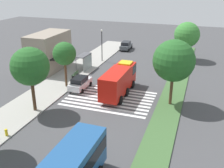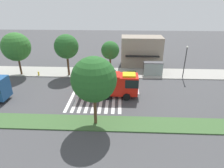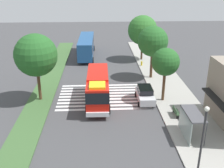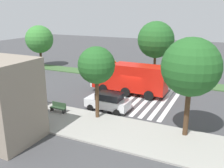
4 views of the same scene
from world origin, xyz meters
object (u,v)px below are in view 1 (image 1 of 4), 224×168
object	(u,v)px
parked_car_west	(80,83)
parked_car_mid	(126,45)
fire_truck	(119,79)
sidewalk_tree_west	(30,67)
median_tree_far_west	(174,61)
sidewalk_tree_center	(64,54)
bench_near_shelter	(76,74)
street_lamp	(102,43)
median_tree_west	(187,35)
fire_hydrant	(6,132)
bus_stop_shelter	(86,59)

from	to	relation	value
parked_car_west	parked_car_mid	size ratio (longest dim) A/B	0.97
fire_truck	parked_car_west	bearing A→B (deg)	94.14
sidewalk_tree_west	median_tree_far_west	distance (m)	16.49
sidewalk_tree_center	median_tree_far_west	size ratio (longest dim) A/B	0.80
bench_near_shelter	street_lamp	xyz separation A→B (m)	(9.34, -0.92, 3.03)
fire_truck	parked_car_west	world-z (taller)	fire_truck
parked_car_west	bench_near_shelter	world-z (taller)	parked_car_west
parked_car_mid	street_lamp	world-z (taller)	street_lamp
fire_truck	parked_car_mid	distance (m)	23.61
sidewalk_tree_west	bench_near_shelter	bearing A→B (deg)	2.51
bench_near_shelter	median_tree_west	size ratio (longest dim) A/B	0.23
parked_car_mid	street_lamp	distance (m)	10.40
sidewalk_tree_west	sidewalk_tree_center	distance (m)	7.88
sidewalk_tree_center	median_tree_west	size ratio (longest dim) A/B	0.92
parked_car_west	median_tree_far_west	xyz separation A→B (m)	(-0.95, -12.78, 4.81)
bench_near_shelter	sidewalk_tree_center	bearing A→B (deg)	-172.58
parked_car_mid	median_tree_west	size ratio (longest dim) A/B	0.63
median_tree_west	median_tree_far_west	bearing A→B (deg)	-180.00
fire_truck	parked_car_mid	size ratio (longest dim) A/B	2.03
street_lamp	fire_truck	bearing A→B (deg)	-150.01
street_lamp	fire_hydrant	size ratio (longest dim) A/B	8.38
parked_car_west	fire_hydrant	distance (m)	13.64
bus_stop_shelter	median_tree_west	xyz separation A→B (m)	(11.49, -15.50, 2.94)
median_tree_west	bus_stop_shelter	bearing A→B (deg)	126.54
parked_car_mid	median_tree_far_west	xyz separation A→B (m)	(-24.17, -12.77, 4.80)
parked_car_mid	sidewalk_tree_west	bearing A→B (deg)	174.23
fire_truck	fire_hydrant	bearing A→B (deg)	152.61
parked_car_mid	median_tree_west	xyz separation A→B (m)	(-3.73, -12.77, 3.90)
median_tree_west	sidewalk_tree_center	bearing A→B (deg)	142.46
fire_hydrant	median_tree_west	bearing A→B (deg)	-23.67
median_tree_far_west	fire_hydrant	distance (m)	19.88
median_tree_west	fire_hydrant	xyz separation A→B (m)	(-33.02, 14.48, -4.33)
fire_truck	bus_stop_shelter	world-z (taller)	fire_truck
bus_stop_shelter	fire_hydrant	xyz separation A→B (m)	(-21.53, -1.03, -1.40)
median_tree_far_west	street_lamp	bearing A→B (deg)	45.58
sidewalk_tree_west	median_tree_west	size ratio (longest dim) A/B	1.08
bus_stop_shelter	median_tree_west	bearing A→B (deg)	-53.46
sidewalk_tree_west	median_tree_far_west	bearing A→B (deg)	-65.22
fire_truck	street_lamp	bearing A→B (deg)	30.68
sidewalk_tree_west	fire_truck	bearing A→B (deg)	-43.93
median_tree_far_west	median_tree_west	size ratio (longest dim) A/B	1.15
street_lamp	fire_hydrant	distance (m)	27.05
fire_truck	fire_hydrant	world-z (taller)	fire_truck
bus_stop_shelter	sidewalk_tree_center	distance (m)	8.58
sidewalk_tree_west	fire_hydrant	world-z (taller)	sidewalk_tree_west
parked_car_west	fire_truck	bearing A→B (deg)	-86.18
fire_truck	bench_near_shelter	distance (m)	9.30
bench_near_shelter	median_tree_far_west	world-z (taller)	median_tree_far_west
parked_car_mid	median_tree_west	bearing A→B (deg)	-108.00
fire_hydrant	sidewalk_tree_center	bearing A→B (deg)	2.12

